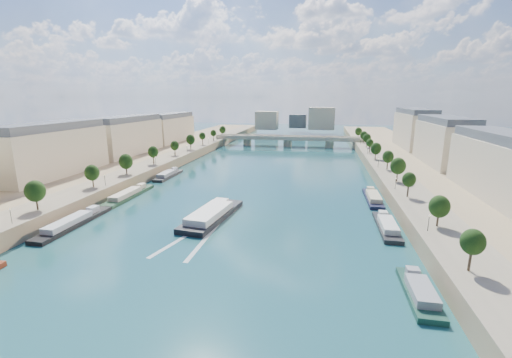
% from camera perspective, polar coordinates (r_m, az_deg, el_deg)
% --- Properties ---
extents(ground, '(700.00, 700.00, 0.00)m').
position_cam_1_polar(ground, '(147.56, 0.43, -1.12)').
color(ground, '#0D313B').
rests_on(ground, ground).
extents(quay_left, '(44.00, 520.00, 5.00)m').
position_cam_1_polar(quay_left, '(174.63, -23.49, 0.89)').
color(quay_left, '#9E8460').
rests_on(quay_left, ground).
extents(quay_right, '(44.00, 520.00, 5.00)m').
position_cam_1_polar(quay_right, '(151.87, 28.23, -1.36)').
color(quay_right, '#9E8460').
rests_on(quay_right, ground).
extents(pave_left, '(14.00, 520.00, 0.10)m').
position_cam_1_polar(pave_left, '(166.18, -19.29, 1.56)').
color(pave_left, gray).
rests_on(pave_left, quay_left).
extents(pave_right, '(14.00, 520.00, 0.10)m').
position_cam_1_polar(pave_right, '(147.42, 22.78, -0.18)').
color(pave_right, gray).
rests_on(pave_right, quay_right).
extents(trees_left, '(4.80, 268.80, 8.26)m').
position_cam_1_polar(trees_left, '(165.93, -18.49, 3.52)').
color(trees_left, '#382B1E').
rests_on(trees_left, ground).
extents(trees_right, '(4.80, 268.80, 8.26)m').
position_cam_1_polar(trees_right, '(155.56, 21.52, 2.65)').
color(trees_right, '#382B1E').
rests_on(trees_right, ground).
extents(lamps_left, '(0.36, 200.36, 4.28)m').
position_cam_1_polar(lamps_left, '(154.96, -19.75, 1.74)').
color(lamps_left, black).
rests_on(lamps_left, ground).
extents(lamps_right, '(0.36, 200.36, 4.28)m').
position_cam_1_polar(lamps_right, '(150.77, 20.83, 1.34)').
color(lamps_right, black).
rests_on(lamps_right, ground).
extents(buildings_left, '(16.00, 226.00, 23.20)m').
position_cam_1_polar(buildings_left, '(189.60, -25.14, 5.93)').
color(buildings_left, beige).
rests_on(buildings_left, ground).
extents(buildings_right, '(16.00, 226.00, 23.20)m').
position_cam_1_polar(buildings_right, '(164.84, 31.89, 4.22)').
color(buildings_right, beige).
rests_on(buildings_right, ground).
extents(skyline, '(79.00, 42.00, 22.00)m').
position_cam_1_polar(skyline, '(361.38, 7.35, 9.81)').
color(skyline, beige).
rests_on(skyline, ground).
extents(bridge, '(112.00, 12.00, 8.15)m').
position_cam_1_polar(bridge, '(267.90, 5.28, 6.55)').
color(bridge, '#C1B79E').
rests_on(bridge, ground).
extents(tour_barge, '(12.75, 32.06, 4.23)m').
position_cam_1_polar(tour_barge, '(108.77, -7.37, -5.94)').
color(tour_barge, black).
rests_on(tour_barge, ground).
extents(wake, '(10.82, 26.00, 0.04)m').
position_cam_1_polar(wake, '(94.77, -10.49, -9.86)').
color(wake, silver).
rests_on(wake, ground).
extents(moored_barges_left, '(5.00, 156.15, 3.60)m').
position_cam_1_polar(moored_barges_left, '(116.73, -27.75, -6.28)').
color(moored_barges_left, '#1C253F').
rests_on(moored_barges_left, ground).
extents(moored_barges_right, '(5.00, 126.72, 3.60)m').
position_cam_1_polar(moored_barges_right, '(89.69, 23.00, -11.58)').
color(moored_barges_right, black).
rests_on(moored_barges_right, ground).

